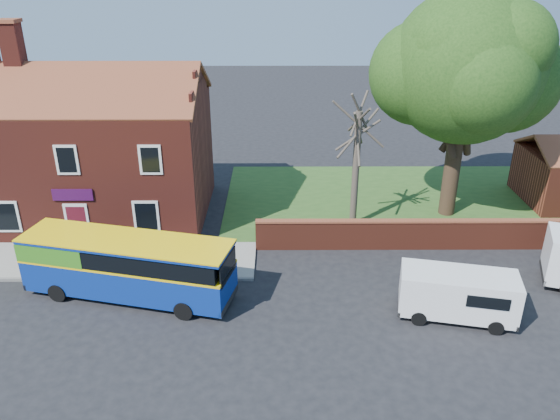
{
  "coord_description": "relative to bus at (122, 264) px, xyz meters",
  "views": [
    {
      "loc": [
        3.11,
        -17.3,
        13.28
      ],
      "look_at": [
        3.21,
        5.0,
        3.07
      ],
      "focal_mm": 35.0,
      "sensor_mm": 36.0,
      "label": 1
    }
  ],
  "objects": [
    {
      "name": "large_tree",
      "position": [
        16.45,
        8.61,
        6.49
      ],
      "size": [
        10.09,
        7.98,
        12.31
      ],
      "color": "black",
      "rests_on": "ground"
    },
    {
      "name": "ground",
      "position": [
        3.53,
        -2.84,
        -1.57
      ],
      "size": [
        120.0,
        120.0,
        0.0
      ],
      "primitive_type": "plane",
      "color": "black",
      "rests_on": "ground"
    },
    {
      "name": "shop_building",
      "position": [
        -3.49,
        8.66,
        1.85
      ],
      "size": [
        12.3,
        8.13,
        10.5
      ],
      "color": "maroon",
      "rests_on": "ground"
    },
    {
      "name": "boundary_wall",
      "position": [
        16.53,
        4.16,
        -0.75
      ],
      "size": [
        22.0,
        0.38,
        1.6
      ],
      "color": "maroon",
      "rests_on": "ground"
    },
    {
      "name": "bare_tree",
      "position": [
        10.75,
        6.84,
        2.02
      ],
      "size": [
        2.62,
        3.12,
        6.99
      ],
      "color": "#4C4238",
      "rests_on": "ground"
    },
    {
      "name": "pavement",
      "position": [
        -3.47,
        2.91,
        -1.51
      ],
      "size": [
        18.0,
        3.5,
        0.12
      ],
      "primitive_type": "cube",
      "color": "gray",
      "rests_on": "ground"
    },
    {
      "name": "grass_strip",
      "position": [
        16.53,
        10.16,
        -1.55
      ],
      "size": [
        26.0,
        12.0,
        0.04
      ],
      "primitive_type": "cube",
      "color": "#426B28",
      "rests_on": "ground"
    },
    {
      "name": "kerb",
      "position": [
        -3.47,
        1.16,
        -1.5
      ],
      "size": [
        18.0,
        0.15,
        0.14
      ],
      "primitive_type": "cube",
      "color": "slate",
      "rests_on": "ground"
    },
    {
      "name": "bus",
      "position": [
        0.0,
        0.0,
        0.0
      ],
      "size": [
        9.3,
        4.32,
        2.75
      ],
      "rotation": [
        0.0,
        0.0,
        -0.24
      ],
      "color": "navy",
      "rests_on": "ground"
    },
    {
      "name": "van_near",
      "position": [
        13.89,
        -1.66,
        -0.44
      ],
      "size": [
        4.86,
        2.75,
        2.01
      ],
      "rotation": [
        0.0,
        0.0,
        -0.21
      ],
      "color": "white",
      "rests_on": "ground"
    }
  ]
}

